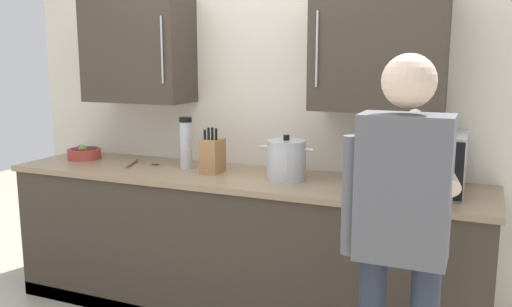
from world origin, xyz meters
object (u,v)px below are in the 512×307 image
(fruit_bowl, at_px, (84,153))
(wooden_spoon, at_px, (143,163))
(knife_block, at_px, (212,156))
(person_figure, at_px, (401,225))
(stock_pot, at_px, (286,160))
(thermos_flask, at_px, (186,143))
(microwave_oven, at_px, (407,161))

(fruit_bowl, bearing_deg, wooden_spoon, -1.90)
(knife_block, distance_m, fruit_bowl, 1.04)
(fruit_bowl, relative_size, person_figure, 0.14)
(stock_pot, bearing_deg, thermos_flask, 176.22)
(wooden_spoon, xyz_separation_m, fruit_bowl, (-0.50, 0.02, 0.03))
(stock_pot, relative_size, person_figure, 0.20)
(stock_pot, xyz_separation_m, wooden_spoon, (-1.01, 0.03, -0.11))
(knife_block, height_order, thermos_flask, thermos_flask)
(thermos_flask, bearing_deg, stock_pot, -3.78)
(microwave_oven, xyz_separation_m, fruit_bowl, (-2.19, 0.02, -0.11))
(person_figure, bearing_deg, wooden_spoon, 153.90)
(knife_block, distance_m, thermos_flask, 0.23)
(stock_pot, relative_size, fruit_bowl, 1.43)
(stock_pot, relative_size, wooden_spoon, 1.36)
(fruit_bowl, distance_m, thermos_flask, 0.83)
(wooden_spoon, bearing_deg, microwave_oven, -0.13)
(fruit_bowl, distance_m, person_figure, 2.46)
(stock_pot, bearing_deg, knife_block, -179.20)
(thermos_flask, bearing_deg, wooden_spoon, -177.70)
(fruit_bowl, bearing_deg, person_figure, -21.28)
(knife_block, xyz_separation_m, person_figure, (1.25, -0.84, -0.04))
(microwave_oven, xyz_separation_m, knife_block, (-1.15, -0.04, -0.05))
(stock_pot, bearing_deg, fruit_bowl, 178.12)
(knife_block, bearing_deg, fruit_bowl, 176.90)
(thermos_flask, bearing_deg, fruit_bowl, 179.73)
(knife_block, height_order, fruit_bowl, knife_block)
(stock_pot, relative_size, thermos_flask, 1.00)
(microwave_oven, bearing_deg, wooden_spoon, 179.87)
(thermos_flask, xyz_separation_m, person_figure, (1.47, -0.89, -0.10))
(person_figure, bearing_deg, thermos_flask, 148.80)
(wooden_spoon, xyz_separation_m, person_figure, (1.79, -0.88, 0.06))
(fruit_bowl, bearing_deg, microwave_oven, -0.54)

